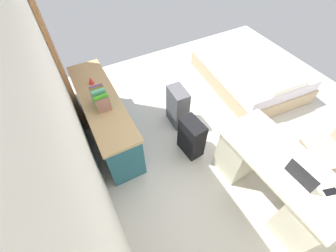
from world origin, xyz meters
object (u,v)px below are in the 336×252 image
office_chair (329,154)px  suitcase_spare_grey (178,107)px  laptop (303,176)px  credenza (105,118)px  cell_phone_near_laptop (331,192)px  bed (250,72)px  figurine_small (91,80)px  computer_mouse (283,156)px  desk (274,178)px  suitcase_black (191,137)px

office_chair → suitcase_spare_grey: (1.67, 1.21, -0.10)m
office_chair → laptop: same height
credenza → suitcase_spare_grey: bearing=-103.5°
office_chair → cell_phone_near_laptop: (-0.35, 0.70, 0.32)m
bed → figurine_small: (0.37, 2.72, 0.56)m
laptop → figurine_small: size_ratio=2.92×
laptop → cell_phone_near_laptop: bearing=-150.5°
computer_mouse → figurine_small: figurine_small is taller
desk → suitcase_spare_grey: (1.59, 0.38, -0.06)m
suitcase_spare_grey → figurine_small: (0.60, 1.05, 0.48)m
figurine_small → cell_phone_near_laptop: bearing=-149.3°
desk → bed: 2.24m
cell_phone_near_laptop → figurine_small: figurine_small is taller
computer_mouse → figurine_small: size_ratio=0.91×
computer_mouse → figurine_small: 2.58m
credenza → laptop: bearing=-145.0°
bed → suitcase_black: suitcase_black is taller
suitcase_spare_grey → computer_mouse: (-1.52, -0.40, 0.42)m
suitcase_black → figurine_small: 1.60m
office_chair → laptop: 0.91m
desk → credenza: 2.33m
bed → cell_phone_near_laptop: cell_phone_near_laptop is taller
credenza → bed: credenza is taller
office_chair → cell_phone_near_laptop: office_chair is taller
suitcase_spare_grey → laptop: (-1.79, -0.37, 0.46)m
bed → suitcase_black: size_ratio=3.41×
laptop → cell_phone_near_laptop: size_ratio=2.36×
suitcase_black → suitcase_spare_grey: size_ratio=0.90×
suitcase_black → cell_phone_near_laptop: (-1.44, -0.62, 0.44)m
laptop → computer_mouse: bearing=-6.1°
suitcase_spare_grey → cell_phone_near_laptop: 2.13m
bed → computer_mouse: bearing=144.3°
cell_phone_near_laptop → laptop: bearing=45.9°
suitcase_spare_grey → computer_mouse: computer_mouse is taller
laptop → office_chair: bearing=-82.4°
laptop → figurine_small: bearing=30.8°
desk → suitcase_black: (1.01, 0.49, -0.09)m
laptop → cell_phone_near_laptop: (-0.24, -0.14, -0.04)m
credenza → bed: 2.72m
suitcase_black → computer_mouse: size_ratio=5.86×
suitcase_spare_grey → cell_phone_near_laptop: cell_phone_near_laptop is taller
office_chair → computer_mouse: 0.88m
credenza → computer_mouse: 2.32m
bed → figurine_small: bearing=82.3°
bed → desk: bearing=144.8°
desk → suitcase_spare_grey: 1.64m
desk → office_chair: 0.83m
suitcase_spare_grey → computer_mouse: 1.63m
bed → figurine_small: size_ratio=18.19×
cell_phone_near_laptop → credenza: bearing=50.8°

